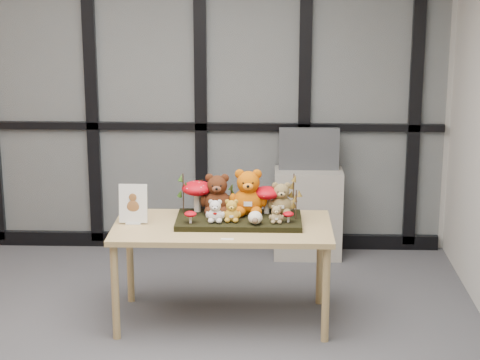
{
  "coord_description": "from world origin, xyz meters",
  "views": [
    {
      "loc": [
        1.02,
        -4.56,
        2.46
      ],
      "look_at": [
        0.83,
        0.91,
        1.01
      ],
      "focal_mm": 65.0,
      "sensor_mm": 36.0,
      "label": 1
    }
  ],
  "objects_px": {
    "diorama_tray": "(239,220)",
    "mushroom_front_left": "(190,217)",
    "bear_brown_medium": "(217,191)",
    "bear_pooh_yellow": "(248,189)",
    "bear_tan_back": "(281,196)",
    "bear_beige_small": "(276,213)",
    "monitor": "(309,149)",
    "sign_holder": "(133,206)",
    "plush_cream_hedgehog": "(255,217)",
    "mushroom_back_left": "(197,195)",
    "mushroom_back_right": "(267,199)",
    "bear_small_yellow": "(232,209)",
    "cabinet": "(308,213)",
    "mushroom_front_right": "(288,216)",
    "display_table": "(222,235)",
    "bear_white_bow": "(215,210)"
  },
  "relations": [
    {
      "from": "mushroom_back_left",
      "to": "diorama_tray",
      "type": "bearing_deg",
      "value": -25.56
    },
    {
      "from": "bear_pooh_yellow",
      "to": "bear_brown_medium",
      "type": "xyz_separation_m",
      "value": [
        -0.21,
        0.01,
        -0.02
      ]
    },
    {
      "from": "diorama_tray",
      "to": "mushroom_front_left",
      "type": "height_order",
      "value": "mushroom_front_left"
    },
    {
      "from": "bear_brown_medium",
      "to": "mushroom_front_left",
      "type": "xyz_separation_m",
      "value": [
        -0.16,
        -0.24,
        -0.11
      ]
    },
    {
      "from": "display_table",
      "to": "plush_cream_hedgehog",
      "type": "height_order",
      "value": "plush_cream_hedgehog"
    },
    {
      "from": "display_table",
      "to": "diorama_tray",
      "type": "relative_size",
      "value": 1.74
    },
    {
      "from": "bear_pooh_yellow",
      "to": "bear_tan_back",
      "type": "bearing_deg",
      "value": 1.02
    },
    {
      "from": "mushroom_back_right",
      "to": "monitor",
      "type": "distance_m",
      "value": 1.22
    },
    {
      "from": "diorama_tray",
      "to": "bear_pooh_yellow",
      "type": "height_order",
      "value": "bear_pooh_yellow"
    },
    {
      "from": "mushroom_back_right",
      "to": "mushroom_front_right",
      "type": "height_order",
      "value": "mushroom_back_right"
    },
    {
      "from": "mushroom_front_left",
      "to": "sign_holder",
      "type": "relative_size",
      "value": 0.33
    },
    {
      "from": "mushroom_front_left",
      "to": "diorama_tray",
      "type": "bearing_deg",
      "value": 22.45
    },
    {
      "from": "bear_white_bow",
      "to": "plush_cream_hedgehog",
      "type": "relative_size",
      "value": 1.77
    },
    {
      "from": "bear_brown_medium",
      "to": "bear_tan_back",
      "type": "bearing_deg",
      "value": -0.71
    },
    {
      "from": "bear_tan_back",
      "to": "bear_beige_small",
      "type": "height_order",
      "value": "bear_tan_back"
    },
    {
      "from": "bear_white_bow",
      "to": "sign_holder",
      "type": "height_order",
      "value": "sign_holder"
    },
    {
      "from": "plush_cream_hedgehog",
      "to": "mushroom_front_right",
      "type": "height_order",
      "value": "plush_cream_hedgehog"
    },
    {
      "from": "display_table",
      "to": "monitor",
      "type": "xyz_separation_m",
      "value": [
        0.63,
        1.34,
        0.29
      ]
    },
    {
      "from": "bear_tan_back",
      "to": "bear_brown_medium",
      "type": "bearing_deg",
      "value": 179.29
    },
    {
      "from": "bear_white_bow",
      "to": "monitor",
      "type": "height_order",
      "value": "monitor"
    },
    {
      "from": "bear_brown_medium",
      "to": "monitor",
      "type": "relative_size",
      "value": 0.63
    },
    {
      "from": "diorama_tray",
      "to": "plush_cream_hedgehog",
      "type": "relative_size",
      "value": 8.87
    },
    {
      "from": "diorama_tray",
      "to": "mushroom_back_right",
      "type": "relative_size",
      "value": 4.11
    },
    {
      "from": "bear_tan_back",
      "to": "bear_beige_small",
      "type": "relative_size",
      "value": 1.86
    },
    {
      "from": "bear_small_yellow",
      "to": "cabinet",
      "type": "relative_size",
      "value": 0.22
    },
    {
      "from": "bear_tan_back",
      "to": "plush_cream_hedgehog",
      "type": "relative_size",
      "value": 2.58
    },
    {
      "from": "bear_pooh_yellow",
      "to": "bear_tan_back",
      "type": "xyz_separation_m",
      "value": [
        0.22,
        0.01,
        -0.05
      ]
    },
    {
      "from": "mushroom_back_left",
      "to": "sign_holder",
      "type": "distance_m",
      "value": 0.45
    },
    {
      "from": "mushroom_back_right",
      "to": "cabinet",
      "type": "height_order",
      "value": "mushroom_back_right"
    },
    {
      "from": "mushroom_front_right",
      "to": "bear_tan_back",
      "type": "bearing_deg",
      "value": 103.02
    },
    {
      "from": "display_table",
      "to": "diorama_tray",
      "type": "height_order",
      "value": "diorama_tray"
    },
    {
      "from": "plush_cream_hedgehog",
      "to": "bear_white_bow",
      "type": "bearing_deg",
      "value": 171.39
    },
    {
      "from": "bear_tan_back",
      "to": "sign_holder",
      "type": "xyz_separation_m",
      "value": [
        -0.99,
        -0.15,
        -0.03
      ]
    },
    {
      "from": "bear_tan_back",
      "to": "plush_cream_hedgehog",
      "type": "xyz_separation_m",
      "value": [
        -0.17,
        -0.24,
        -0.07
      ]
    },
    {
      "from": "diorama_tray",
      "to": "bear_beige_small",
      "type": "distance_m",
      "value": 0.28
    },
    {
      "from": "bear_pooh_yellow",
      "to": "mushroom_back_right",
      "type": "height_order",
      "value": "bear_pooh_yellow"
    },
    {
      "from": "bear_tan_back",
      "to": "bear_small_yellow",
      "type": "height_order",
      "value": "bear_tan_back"
    },
    {
      "from": "display_table",
      "to": "bear_white_bow",
      "type": "xyz_separation_m",
      "value": [
        -0.04,
        -0.04,
        0.19
      ]
    },
    {
      "from": "diorama_tray",
      "to": "mushroom_back_right",
      "type": "height_order",
      "value": "mushroom_back_right"
    },
    {
      "from": "bear_tan_back",
      "to": "bear_beige_small",
      "type": "xyz_separation_m",
      "value": [
        -0.03,
        -0.2,
        -0.06
      ]
    },
    {
      "from": "bear_beige_small",
      "to": "sign_holder",
      "type": "height_order",
      "value": "sign_holder"
    },
    {
      "from": "bear_brown_medium",
      "to": "sign_holder",
      "type": "bearing_deg",
      "value": -165.29
    },
    {
      "from": "display_table",
      "to": "mushroom_front_left",
      "type": "xyz_separation_m",
      "value": [
        -0.2,
        -0.07,
        0.15
      ]
    },
    {
      "from": "diorama_tray",
      "to": "plush_cream_hedgehog",
      "type": "height_order",
      "value": "plush_cream_hedgehog"
    },
    {
      "from": "mushroom_back_right",
      "to": "mushroom_front_left",
      "type": "relative_size",
      "value": 2.27
    },
    {
      "from": "monitor",
      "to": "mushroom_front_left",
      "type": "bearing_deg",
      "value": -120.58
    },
    {
      "from": "bear_brown_medium",
      "to": "mushroom_back_left",
      "type": "bearing_deg",
      "value": 166.96
    },
    {
      "from": "mushroom_front_left",
      "to": "mushroom_back_right",
      "type": "bearing_deg",
      "value": 26.27
    },
    {
      "from": "plush_cream_hedgehog",
      "to": "mushroom_front_right",
      "type": "xyz_separation_m",
      "value": [
        0.22,
        0.04,
        -0.01
      ]
    },
    {
      "from": "plush_cream_hedgehog",
      "to": "cabinet",
      "type": "relative_size",
      "value": 0.13
    }
  ]
}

